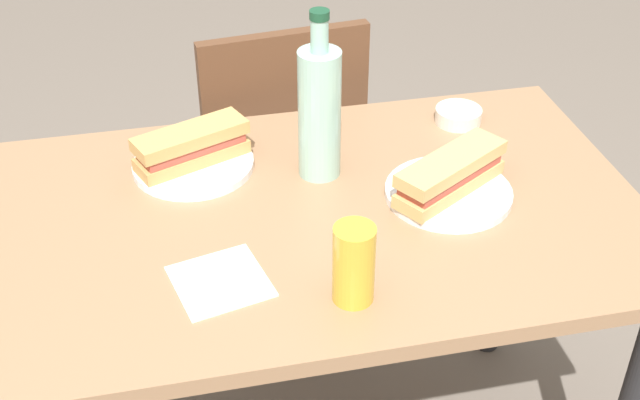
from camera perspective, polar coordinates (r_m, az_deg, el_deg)
dining_table at (r=1.55m, az=0.00°, el=-4.26°), size 1.15×0.71×0.73m
chair_far at (r=2.06m, az=-3.02°, el=2.97°), size 0.44×0.44×0.87m
plate_near at (r=1.52m, az=8.72°, el=0.49°), size 0.23×0.23×0.01m
baguette_sandwich_near at (r=1.50m, az=8.86°, el=1.79°), size 0.23×0.18×0.07m
knife_near at (r=1.54m, az=7.03°, el=1.42°), size 0.15×0.12×0.01m
plate_far at (r=1.60m, az=-8.61°, el=2.41°), size 0.23×0.23×0.01m
baguette_sandwich_far at (r=1.58m, az=-8.74°, el=3.68°), size 0.23×0.15×0.07m
knife_far at (r=1.63m, az=-9.79°, el=3.37°), size 0.16×0.11×0.01m
water_bottle at (r=1.51m, az=-0.04°, el=6.08°), size 0.08×0.08×0.32m
beer_glass at (r=1.26m, az=2.53°, el=-4.34°), size 0.06×0.06×0.13m
olive_bowl at (r=1.75m, az=9.39°, el=5.70°), size 0.10×0.10×0.03m
paper_napkin at (r=1.33m, az=-6.80°, el=-5.52°), size 0.17×0.17×0.00m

